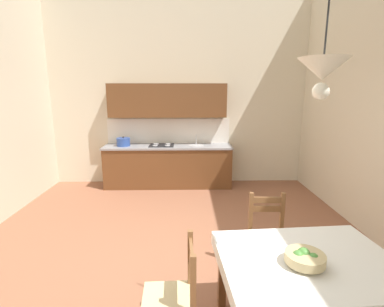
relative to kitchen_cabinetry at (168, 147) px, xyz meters
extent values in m
cube|color=#935B42|center=(0.23, -3.02, -0.91)|extent=(6.14, 7.18, 0.10)
cube|color=beige|center=(0.23, 0.33, 1.24)|extent=(6.14, 0.12, 4.20)
cube|color=brown|center=(0.01, -0.04, -0.43)|extent=(2.71, 0.60, 0.86)
cube|color=gray|center=(0.01, -0.05, 0.02)|extent=(2.74, 0.63, 0.04)
cube|color=white|center=(0.01, 0.26, 0.32)|extent=(2.71, 0.01, 0.55)
cube|color=brown|center=(0.01, 0.09, 0.99)|extent=(2.49, 0.34, 0.70)
cube|color=black|center=(0.01, -0.31, -0.81)|extent=(2.67, 0.02, 0.09)
cylinder|color=silver|center=(0.61, -0.04, 0.04)|extent=(0.34, 0.34, 0.02)
cylinder|color=silver|center=(0.61, 0.10, 0.15)|extent=(0.02, 0.02, 0.22)
cube|color=black|center=(-0.13, -0.04, 0.05)|extent=(0.52, 0.42, 0.01)
cylinder|color=silver|center=(-0.26, -0.14, 0.06)|extent=(0.11, 0.11, 0.01)
cylinder|color=silver|center=(0.00, -0.14, 0.06)|extent=(0.11, 0.11, 0.01)
cylinder|color=silver|center=(-0.26, 0.06, 0.06)|extent=(0.11, 0.11, 0.01)
cylinder|color=silver|center=(0.00, 0.06, 0.06)|extent=(0.11, 0.11, 0.01)
cylinder|color=#2D4C9E|center=(-0.94, -0.06, 0.12)|extent=(0.28, 0.28, 0.15)
cylinder|color=#2D4C9E|center=(-0.94, -0.06, 0.20)|extent=(0.29, 0.29, 0.02)
sphere|color=black|center=(-0.94, -0.06, 0.23)|extent=(0.04, 0.04, 0.04)
cube|color=brown|center=(1.36, -4.08, -0.12)|extent=(1.39, 1.07, 0.02)
cube|color=brown|center=(0.73, -3.69, -0.49)|extent=(0.07, 0.07, 0.73)
cube|color=brown|center=(1.93, -3.61, -0.49)|extent=(0.07, 0.07, 0.73)
cube|color=white|center=(1.36, -4.08, -0.10)|extent=(1.45, 1.13, 0.00)
cube|color=white|center=(1.33, -3.56, -0.17)|extent=(1.38, 0.10, 0.12)
cube|color=white|center=(0.67, -4.13, -0.17)|extent=(0.08, 1.04, 0.12)
cube|color=#D1BC89|center=(1.31, -3.24, -0.43)|extent=(0.43, 0.43, 0.04)
cube|color=brown|center=(1.48, -3.42, -0.65)|extent=(0.05, 0.05, 0.41)
cube|color=brown|center=(1.12, -3.41, -0.65)|extent=(0.05, 0.05, 0.41)
cube|color=brown|center=(1.49, -3.06, -0.39)|extent=(0.05, 0.05, 0.93)
cube|color=brown|center=(1.13, -3.05, -0.39)|extent=(0.05, 0.05, 0.93)
cube|color=brown|center=(1.31, -3.06, -0.01)|extent=(0.32, 0.03, 0.07)
cube|color=brown|center=(1.31, -3.06, -0.12)|extent=(0.32, 0.03, 0.07)
cube|color=#D1BC89|center=(0.26, -4.12, -0.43)|extent=(0.44, 0.44, 0.04)
cube|color=brown|center=(0.43, -3.94, -0.39)|extent=(0.05, 0.05, 0.93)
cube|color=brown|center=(0.44, -4.11, -0.01)|extent=(0.04, 0.32, 0.07)
cube|color=brown|center=(0.44, -4.11, -0.12)|extent=(0.04, 0.32, 0.07)
cylinder|color=tan|center=(1.29, -4.16, -0.09)|extent=(0.17, 0.17, 0.02)
cylinder|color=tan|center=(1.29, -4.16, -0.04)|extent=(0.30, 0.30, 0.07)
sphere|color=#4C8E3D|center=(1.24, -4.15, -0.03)|extent=(0.09, 0.09, 0.09)
sphere|color=#4C8E3D|center=(1.35, -4.18, -0.04)|extent=(0.08, 0.08, 0.08)
sphere|color=#4C8E3D|center=(1.29, -4.13, -0.03)|extent=(0.10, 0.10, 0.10)
cylinder|color=black|center=(1.27, -4.22, 1.66)|extent=(0.01, 0.01, 0.57)
cone|color=silver|center=(1.27, -4.22, 1.33)|extent=(0.32, 0.32, 0.14)
sphere|color=white|center=(1.27, -4.22, 1.19)|extent=(0.11, 0.11, 0.11)
camera|label=1|loc=(0.40, -6.09, 1.19)|focal=26.76mm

